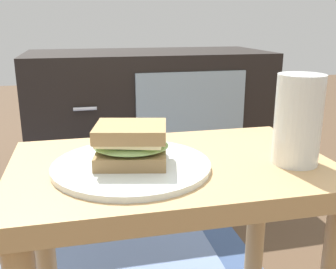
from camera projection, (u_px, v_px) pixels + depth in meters
side_table at (172, 208)px, 0.71m from camera, size 0.56×0.36×0.46m
tv_cabinet at (149, 121)px, 1.65m from camera, size 0.96×0.46×0.58m
plate at (132, 166)px, 0.65m from camera, size 0.27×0.27×0.01m
sandwich_front at (131, 144)px, 0.64m from camera, size 0.14×0.13×0.07m
beer_glass at (298, 122)px, 0.66m from camera, size 0.08×0.08×0.15m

